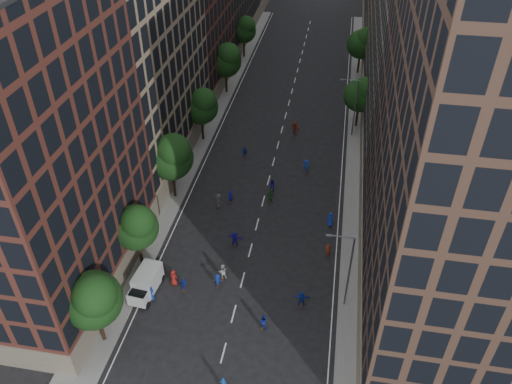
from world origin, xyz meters
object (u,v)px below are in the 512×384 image
at_px(streetlamp_near, 347,268).
at_px(cargo_van, 146,283).
at_px(skater_0, 150,293).
at_px(streetlamp_far, 354,105).
at_px(skater_2, 264,322).
at_px(skater_1, 223,384).

bearing_deg(streetlamp_near, cargo_van, -174.98).
bearing_deg(skater_0, streetlamp_near, -169.11).
relative_size(streetlamp_far, skater_2, 5.33).
height_order(streetlamp_far, skater_2, streetlamp_far).
distance_m(streetlamp_far, skater_2, 38.02).
height_order(streetlamp_far, cargo_van, streetlamp_far).
xyz_separation_m(cargo_van, skater_2, (12.42, -2.35, -0.43)).
distance_m(streetlamp_near, skater_0, 19.52).
height_order(skater_0, skater_1, skater_0).
relative_size(streetlamp_far, skater_1, 5.67).
bearing_deg(streetlamp_near, skater_0, -171.90).
relative_size(streetlamp_far, cargo_van, 1.91).
relative_size(cargo_van, skater_1, 2.97).
xyz_separation_m(cargo_van, skater_1, (10.11, -9.27, -0.48)).
height_order(cargo_van, skater_2, cargo_van).
relative_size(streetlamp_near, cargo_van, 1.91).
distance_m(cargo_van, skater_0, 1.29).
bearing_deg(cargo_van, streetlamp_far, 65.67).
height_order(cargo_van, skater_0, cargo_van).
xyz_separation_m(streetlamp_near, skater_2, (-7.24, -4.07, -4.32)).
distance_m(streetlamp_near, cargo_van, 20.11).
bearing_deg(cargo_van, skater_0, -45.33).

